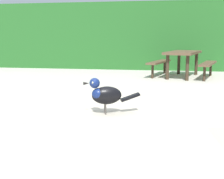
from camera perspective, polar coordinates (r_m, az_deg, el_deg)
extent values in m
cube|color=#235B23|center=(11.34, 7.52, 9.85)|extent=(28.00, 1.31, 2.35)
cube|color=#B2A893|center=(1.52, 1.57, -6.13)|extent=(0.91, 1.86, 0.07)
cylinder|color=slate|center=(2.33, -4.03, -10.05)|extent=(0.09, 0.09, 0.67)
cylinder|color=slate|center=(2.31, 9.35, -10.34)|extent=(0.09, 0.09, 0.67)
cylinder|color=slate|center=(2.43, -14.66, -13.04)|extent=(0.07, 0.07, 0.39)
cylinder|color=slate|center=(2.38, 20.17, -13.85)|extent=(0.07, 0.07, 0.39)
ellipsoid|color=black|center=(1.52, -0.99, -1.10)|extent=(0.16, 0.12, 0.09)
ellipsoid|color=navy|center=(1.51, -2.54, -0.90)|extent=(0.08, 0.08, 0.06)
sphere|color=navy|center=(1.50, -3.26, 1.20)|extent=(0.05, 0.05, 0.05)
sphere|color=#EAE08C|center=(1.48, -3.62, 1.28)|extent=(0.01, 0.01, 0.01)
sphere|color=#EAE08C|center=(1.52, -3.79, 1.49)|extent=(0.01, 0.01, 0.01)
cone|color=black|center=(1.50, -4.82, 1.15)|extent=(0.03, 0.03, 0.02)
cube|color=black|center=(1.55, 3.40, -1.44)|extent=(0.11, 0.07, 0.04)
cylinder|color=#47423D|center=(1.52, -1.18, -3.72)|extent=(0.01, 0.01, 0.05)
cylinder|color=#47423D|center=(1.55, -1.35, -3.49)|extent=(0.01, 0.01, 0.05)
cube|color=brown|center=(8.99, 13.17, 6.75)|extent=(1.19, 1.93, 0.07)
cylinder|color=#382B1D|center=(9.66, 15.47, 4.63)|extent=(0.09, 0.09, 0.67)
cylinder|color=#382B1D|center=(9.76, 12.38, 4.80)|extent=(0.09, 0.09, 0.67)
cylinder|color=#382B1D|center=(8.28, 13.90, 3.92)|extent=(0.09, 0.09, 0.67)
cylinder|color=#382B1D|center=(8.40, 10.32, 4.12)|extent=(0.09, 0.09, 0.67)
cube|color=brown|center=(8.90, 17.53, 4.65)|extent=(0.70, 1.73, 0.05)
cylinder|color=#382B1D|center=(9.55, 17.95, 3.62)|extent=(0.07, 0.07, 0.39)
cylinder|color=#382B1D|center=(8.29, 16.89, 2.82)|extent=(0.07, 0.07, 0.39)
cube|color=brown|center=(9.18, 8.80, 5.12)|extent=(0.70, 1.73, 0.05)
cylinder|color=#382B1D|center=(9.81, 9.79, 4.09)|extent=(0.07, 0.07, 0.39)
cylinder|color=#382B1D|center=(8.59, 7.59, 3.37)|extent=(0.07, 0.07, 0.39)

